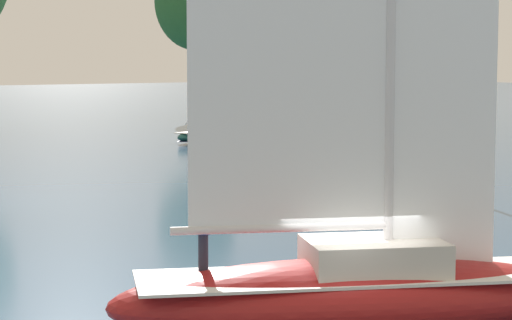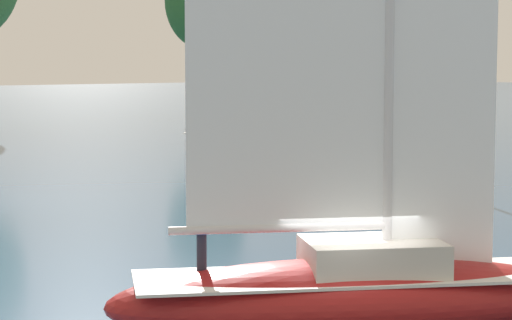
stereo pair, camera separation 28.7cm
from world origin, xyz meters
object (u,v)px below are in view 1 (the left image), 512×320
at_px(tree_shore_left, 195,1).
at_px(sailboat_main, 351,287).
at_px(sailboat_moored_far_slip, 205,135).
at_px(sailboat_moored_outer_mooring, 384,159).

height_order(tree_shore_left, sailboat_main, tree_shore_left).
distance_m(tree_shore_left, sailboat_moored_far_slip, 32.88).
distance_m(sailboat_main, sailboat_moored_far_slip, 49.22).
height_order(tree_shore_left, sailboat_moored_outer_mooring, tree_shore_left).
bearing_deg(sailboat_main, sailboat_moored_far_slip, 57.32).
bearing_deg(tree_shore_left, sailboat_moored_outer_mooring, -115.49).
relative_size(sailboat_moored_far_slip, sailboat_moored_outer_mooring, 0.64).
relative_size(sailboat_main, sailboat_moored_outer_mooring, 1.11).
relative_size(tree_shore_left, sailboat_moored_outer_mooring, 1.35).
bearing_deg(tree_shore_left, sailboat_moored_far_slip, -124.37).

